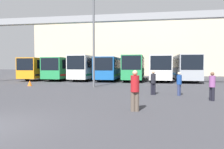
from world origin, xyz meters
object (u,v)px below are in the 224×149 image
at_px(bus_slot_3, 111,67).
at_px(bus_slot_4, 134,67).
at_px(lamp_post, 94,36).
at_px(pedestrian_mid_right, 153,82).
at_px(bus_slot_5, 159,67).
at_px(bus_slot_1, 67,67).
at_px(pedestrian_far_center, 212,86).
at_px(bus_slot_0, 45,67).
at_px(bus_slot_6, 183,66).
at_px(bus_slot_2, 89,66).
at_px(pedestrian_near_center, 135,90).
at_px(traffic_cone, 30,83).
at_px(pedestrian_near_right, 179,83).

distance_m(bus_slot_3, bus_slot_4, 3.36).
bearing_deg(bus_slot_4, lamp_post, -106.37).
distance_m(bus_slot_3, pedestrian_mid_right, 16.42).
bearing_deg(lamp_post, bus_slot_3, 91.33).
bearing_deg(bus_slot_5, bus_slot_1, -178.14).
relative_size(pedestrian_far_center, pedestrian_mid_right, 0.99).
bearing_deg(bus_slot_3, bus_slot_0, -177.69).
bearing_deg(bus_slot_6, bus_slot_4, -173.23).
bearing_deg(bus_slot_2, bus_slot_1, 177.09).
distance_m(bus_slot_0, bus_slot_6, 20.06).
xyz_separation_m(bus_slot_0, bus_slot_4, (13.36, 0.09, 0.14)).
bearing_deg(bus_slot_0, bus_slot_1, 8.47).
bearing_deg(pedestrian_far_center, bus_slot_3, -0.91).
bearing_deg(pedestrian_near_center, bus_slot_0, 117.73).
relative_size(bus_slot_1, bus_slot_4, 1.08).
xyz_separation_m(bus_slot_6, traffic_cone, (-16.41, -11.22, -1.64)).
height_order(bus_slot_2, bus_slot_6, bus_slot_2).
distance_m(bus_slot_6, pedestrian_mid_right, 16.46).
bearing_deg(pedestrian_far_center, bus_slot_5, -20.84).
height_order(bus_slot_0, bus_slot_5, bus_slot_5).
height_order(traffic_cone, lamp_post, lamp_post).
bearing_deg(pedestrian_far_center, bus_slot_2, 7.19).
relative_size(bus_slot_0, pedestrian_mid_right, 6.34).
height_order(bus_slot_5, pedestrian_mid_right, bus_slot_5).
bearing_deg(pedestrian_near_right, pedestrian_near_center, -173.82).
relative_size(pedestrian_far_center, lamp_post, 0.19).
relative_size(bus_slot_5, traffic_cone, 22.41).
height_order(bus_slot_1, lamp_post, lamp_post).
distance_m(bus_slot_4, pedestrian_mid_right, 15.27).
distance_m(bus_slot_0, traffic_cone, 11.06).
height_order(bus_slot_1, pedestrian_near_right, bus_slot_1).
relative_size(bus_slot_1, pedestrian_near_center, 6.34).
xyz_separation_m(bus_slot_0, pedestrian_far_center, (19.04, -17.04, -0.88)).
height_order(bus_slot_3, bus_slot_4, bus_slot_4).
bearing_deg(bus_slot_4, traffic_cone, -133.01).
distance_m(bus_slot_2, pedestrian_near_center, 22.59).
relative_size(pedestrian_near_right, pedestrian_near_center, 0.88).
distance_m(bus_slot_3, pedestrian_far_center, 19.66).
height_order(bus_slot_6, pedestrian_far_center, bus_slot_6).
distance_m(bus_slot_2, pedestrian_far_center, 21.34).
xyz_separation_m(pedestrian_mid_right, lamp_post, (-5.45, 4.54, 3.90)).
distance_m(bus_slot_2, bus_slot_6, 13.37).
relative_size(bus_slot_1, traffic_cone, 20.85).
relative_size(bus_slot_0, lamp_post, 1.20).
bearing_deg(bus_slot_0, pedestrian_mid_right, -43.59).
bearing_deg(bus_slot_0, bus_slot_4, 0.38).
height_order(pedestrian_mid_right, pedestrian_near_center, pedestrian_near_center).
xyz_separation_m(bus_slot_3, traffic_cone, (-6.38, -10.74, -1.52)).
relative_size(pedestrian_mid_right, traffic_cone, 3.01).
height_order(bus_slot_3, bus_slot_6, bus_slot_6).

